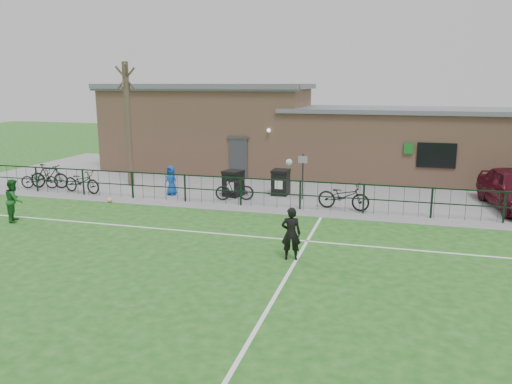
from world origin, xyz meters
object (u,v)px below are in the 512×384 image
(wheelie_bin_right, at_px, (281,183))
(outfield_player, at_px, (14,200))
(sign_post, at_px, (303,177))
(bicycle_d, at_px, (235,189))
(bicycle_b, at_px, (49,176))
(bicycle_c, at_px, (82,181))
(bicycle_a, at_px, (39,179))
(spectator_child, at_px, (171,180))
(ball_ground, at_px, (110,200))
(wheelie_bin_left, at_px, (233,184))
(bicycle_e, at_px, (344,196))
(bare_tree, at_px, (128,125))

(wheelie_bin_right, height_order, outfield_player, outfield_player)
(sign_post, relative_size, bicycle_d, 1.20)
(sign_post, bearing_deg, outfield_player, -146.85)
(bicycle_b, bearing_deg, sign_post, -92.12)
(bicycle_c, bearing_deg, sign_post, -71.85)
(bicycle_a, relative_size, bicycle_b, 0.92)
(sign_post, height_order, spectator_child, sign_post)
(ball_ground, bearing_deg, spectator_child, 45.66)
(wheelie_bin_left, bearing_deg, sign_post, 18.04)
(bicycle_b, height_order, bicycle_d, bicycle_b)
(bicycle_d, xyz_separation_m, bicycle_e, (4.71, -0.35, 0.05))
(wheelie_bin_left, height_order, ball_ground, wheelie_bin_left)
(spectator_child, bearing_deg, bare_tree, 170.98)
(bare_tree, bearing_deg, ball_ground, -74.91)
(sign_post, bearing_deg, wheelie_bin_right, 150.69)
(outfield_player, bearing_deg, bicycle_a, 0.47)
(wheelie_bin_right, bearing_deg, bicycle_b, -170.65)
(bare_tree, height_order, wheelie_bin_right, bare_tree)
(bicycle_c, height_order, outfield_player, outfield_player)
(wheelie_bin_left, height_order, bicycle_d, wheelie_bin_left)
(bicycle_b, bearing_deg, spectator_child, -94.77)
(bicycle_e, distance_m, ball_ground, 9.86)
(sign_post, bearing_deg, bicycle_b, -175.44)
(bicycle_a, bearing_deg, outfield_player, -163.46)
(spectator_child, xyz_separation_m, outfield_player, (-3.71, -5.50, 0.09))
(bicycle_c, height_order, bicycle_e, bicycle_e)
(bare_tree, distance_m, outfield_player, 7.38)
(bicycle_b, height_order, ball_ground, bicycle_b)
(bicycle_a, relative_size, bicycle_e, 0.86)
(outfield_player, bearing_deg, bicycle_e, -97.05)
(sign_post, bearing_deg, bare_tree, 175.20)
(outfield_player, distance_m, ball_ground, 3.98)
(bicycle_a, height_order, ball_ground, bicycle_a)
(spectator_child, distance_m, ball_ground, 2.85)
(sign_post, xyz_separation_m, bicycle_b, (-12.19, -0.97, -0.41))
(wheelie_bin_left, relative_size, bicycle_d, 0.65)
(bicycle_a, xyz_separation_m, outfield_player, (3.04, -5.13, 0.29))
(wheelie_bin_right, height_order, ball_ground, wheelie_bin_right)
(wheelie_bin_left, relative_size, wheelie_bin_right, 1.00)
(sign_post, bearing_deg, bicycle_d, -160.62)
(bare_tree, distance_m, wheelie_bin_left, 6.24)
(outfield_player, bearing_deg, bare_tree, -36.89)
(bicycle_c, distance_m, ball_ground, 2.63)
(bicycle_d, xyz_separation_m, ball_ground, (-5.04, -1.78, -0.41))
(bicycle_c, xyz_separation_m, outfield_player, (0.47, -4.81, 0.23))
(spectator_child, height_order, outfield_player, outfield_player)
(wheelie_bin_right, xyz_separation_m, outfield_player, (-8.47, -6.89, 0.23))
(bicycle_c, bearing_deg, wheelie_bin_right, -66.98)
(wheelie_bin_right, bearing_deg, sign_post, -28.17)
(bicycle_d, xyz_separation_m, spectator_child, (-3.08, 0.22, 0.17))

